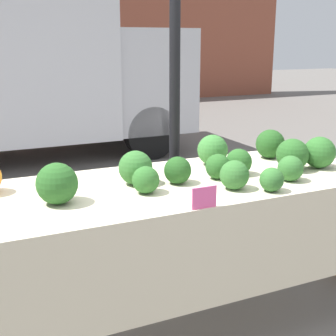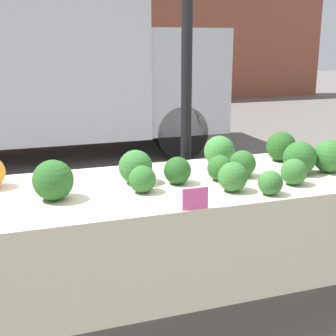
# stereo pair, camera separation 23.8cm
# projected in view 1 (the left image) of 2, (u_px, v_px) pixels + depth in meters

# --- Properties ---
(ground_plane) EXTENTS (40.00, 40.00, 0.00)m
(ground_plane) POSITION_uv_depth(u_px,v_px,m) (168.00, 327.00, 2.63)
(ground_plane) COLOR slate
(tent_pole) EXTENTS (0.07, 0.07, 2.49)m
(tent_pole) POSITION_uv_depth(u_px,v_px,m) (175.00, 91.00, 3.01)
(tent_pole) COLOR black
(tent_pole) RESTS_ON ground_plane
(parked_truck) EXTENTS (4.65, 1.96, 2.27)m
(parked_truck) POSITION_uv_depth(u_px,v_px,m) (0.00, 68.00, 6.10)
(parked_truck) COLOR silver
(parked_truck) RESTS_ON ground_plane
(market_table) EXTENTS (2.34, 0.84, 0.85)m
(market_table) POSITION_uv_depth(u_px,v_px,m) (174.00, 205.00, 2.37)
(market_table) COLOR beige
(market_table) RESTS_ON ground_plane
(broccoli_head_0) EXTENTS (0.14, 0.14, 0.14)m
(broccoli_head_0) POSITION_uv_depth(u_px,v_px,m) (239.00, 162.00, 2.54)
(broccoli_head_0) COLOR #285B23
(broccoli_head_0) RESTS_ON market_table
(broccoli_head_1) EXTENTS (0.14, 0.14, 0.14)m
(broccoli_head_1) POSITION_uv_depth(u_px,v_px,m) (234.00, 175.00, 2.29)
(broccoli_head_1) COLOR #336B2D
(broccoli_head_1) RESTS_ON market_table
(broccoli_head_2) EXTENTS (0.13, 0.13, 0.13)m
(broccoli_head_2) POSITION_uv_depth(u_px,v_px,m) (218.00, 167.00, 2.46)
(broccoli_head_2) COLOR #285B23
(broccoli_head_2) RESTS_ON market_table
(broccoli_head_3) EXTENTS (0.18, 0.18, 0.18)m
(broccoli_head_3) POSITION_uv_depth(u_px,v_px,m) (292.00, 155.00, 2.62)
(broccoli_head_3) COLOR #285B23
(broccoli_head_3) RESTS_ON market_table
(broccoli_head_4) EXTENTS (0.19, 0.19, 0.19)m
(broccoli_head_4) POSITION_uv_depth(u_px,v_px,m) (57.00, 184.00, 2.07)
(broccoli_head_4) COLOR #285B23
(broccoli_head_4) RESTS_ON market_table
(broccoli_head_5) EXTENTS (0.13, 0.13, 0.13)m
(broccoli_head_5) POSITION_uv_depth(u_px,v_px,m) (146.00, 180.00, 2.23)
(broccoli_head_5) COLOR #2D6628
(broccoli_head_5) RESTS_ON market_table
(broccoli_head_6) EXTENTS (0.13, 0.13, 0.13)m
(broccoli_head_6) POSITION_uv_depth(u_px,v_px,m) (290.00, 168.00, 2.43)
(broccoli_head_6) COLOR #336B2D
(broccoli_head_6) RESTS_ON market_table
(broccoli_head_7) EXTENTS (0.12, 0.12, 0.12)m
(broccoli_head_7) POSITION_uv_depth(u_px,v_px,m) (272.00, 180.00, 2.26)
(broccoli_head_7) COLOR #336B2D
(broccoli_head_7) RESTS_ON market_table
(broccoli_head_8) EXTENTS (0.18, 0.18, 0.18)m
(broccoli_head_8) POSITION_uv_depth(u_px,v_px,m) (213.00, 150.00, 2.74)
(broccoli_head_8) COLOR #387533
(broccoli_head_8) RESTS_ON market_table
(broccoli_head_9) EXTENTS (0.14, 0.14, 0.14)m
(broccoli_head_9) POSITION_uv_depth(u_px,v_px,m) (178.00, 170.00, 2.38)
(broccoli_head_9) COLOR #23511E
(broccoli_head_9) RESTS_ON market_table
(broccoli_head_10) EXTENTS (0.17, 0.17, 0.17)m
(broccoli_head_10) POSITION_uv_depth(u_px,v_px,m) (136.00, 168.00, 2.36)
(broccoli_head_10) COLOR #336B2D
(broccoli_head_10) RESTS_ON market_table
(broccoli_head_11) EXTENTS (0.18, 0.18, 0.18)m
(broccoli_head_11) POSITION_uv_depth(u_px,v_px,m) (270.00, 144.00, 2.90)
(broccoli_head_11) COLOR #23511E
(broccoli_head_11) RESTS_ON market_table
(broccoli_head_12) EXTENTS (0.18, 0.18, 0.18)m
(broccoli_head_12) POSITION_uv_depth(u_px,v_px,m) (319.00, 152.00, 2.67)
(broccoli_head_12) COLOR #2D6628
(broccoli_head_12) RESTS_ON market_table
(price_sign) EXTENTS (0.12, 0.01, 0.10)m
(price_sign) POSITION_uv_depth(u_px,v_px,m) (204.00, 198.00, 2.03)
(price_sign) COLOR #F45B9E
(price_sign) RESTS_ON market_table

